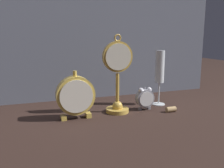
% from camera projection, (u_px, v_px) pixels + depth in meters
% --- Properties ---
extents(ground_plane, '(4.00, 4.00, 0.00)m').
position_uv_depth(ground_plane, '(119.00, 116.00, 0.99)').
color(ground_plane, black).
extents(fabric_backdrop_drape, '(1.28, 0.01, 0.58)m').
position_uv_depth(fabric_backdrop_drape, '(96.00, 40.00, 1.23)').
color(fabric_backdrop_drape, slate).
rests_on(fabric_backdrop_drape, ground_plane).
extents(pocket_watch_on_stand, '(0.12, 0.10, 0.32)m').
position_uv_depth(pocket_watch_on_stand, '(118.00, 79.00, 1.01)').
color(pocket_watch_on_stand, gold).
rests_on(pocket_watch_on_stand, ground_plane).
extents(alarm_clock_twin_bell, '(0.08, 0.03, 0.10)m').
position_uv_depth(alarm_clock_twin_bell, '(145.00, 97.00, 1.06)').
color(alarm_clock_twin_bell, gray).
rests_on(alarm_clock_twin_bell, ground_plane).
extents(mantel_clock_silver, '(0.15, 0.04, 0.19)m').
position_uv_depth(mantel_clock_silver, '(76.00, 96.00, 0.94)').
color(mantel_clock_silver, gold).
rests_on(mantel_clock_silver, ground_plane).
extents(champagne_flute, '(0.06, 0.06, 0.25)m').
position_uv_depth(champagne_flute, '(160.00, 71.00, 1.12)').
color(champagne_flute, silver).
rests_on(champagne_flute, ground_plane).
extents(wine_cork, '(0.04, 0.02, 0.02)m').
position_uv_depth(wine_cork, '(171.00, 109.00, 1.04)').
color(wine_cork, tan).
rests_on(wine_cork, ground_plane).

